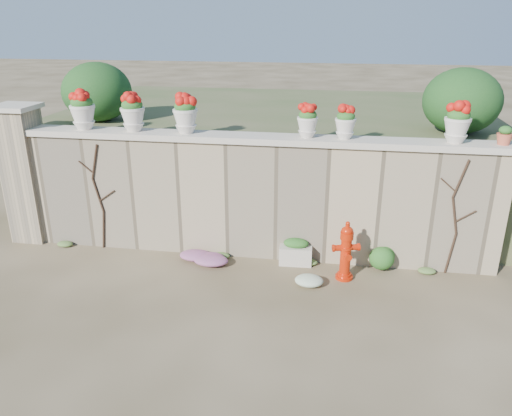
% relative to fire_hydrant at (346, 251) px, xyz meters
% --- Properties ---
extents(ground, '(80.00, 80.00, 0.00)m').
position_rel_fire_hydrant_xyz_m(ground, '(-1.58, -1.13, -0.49)').
color(ground, '#473B23').
rests_on(ground, ground).
extents(stone_wall, '(8.00, 0.40, 2.00)m').
position_rel_fire_hydrant_xyz_m(stone_wall, '(-1.58, 0.67, 0.51)').
color(stone_wall, '#998666').
rests_on(stone_wall, ground).
extents(wall_cap, '(8.10, 0.52, 0.10)m').
position_rel_fire_hydrant_xyz_m(wall_cap, '(-1.58, 0.67, 1.56)').
color(wall_cap, beige).
rests_on(wall_cap, stone_wall).
extents(gate_pillar, '(0.72, 0.72, 2.48)m').
position_rel_fire_hydrant_xyz_m(gate_pillar, '(-5.73, 0.67, 0.77)').
color(gate_pillar, '#998666').
rests_on(gate_pillar, ground).
extents(raised_fill, '(9.00, 6.00, 2.00)m').
position_rel_fire_hydrant_xyz_m(raised_fill, '(-1.58, 3.87, 0.51)').
color(raised_fill, '#384C23').
rests_on(raised_fill, ground).
extents(back_shrub_left, '(1.30, 1.30, 1.10)m').
position_rel_fire_hydrant_xyz_m(back_shrub_left, '(-4.78, 1.87, 2.06)').
color(back_shrub_left, '#143814').
rests_on(back_shrub_left, raised_fill).
extents(back_shrub_right, '(1.30, 1.30, 1.10)m').
position_rel_fire_hydrant_xyz_m(back_shrub_right, '(1.82, 1.87, 2.06)').
color(back_shrub_right, '#143814').
rests_on(back_shrub_right, raised_fill).
extents(vine_left, '(0.60, 0.04, 1.91)m').
position_rel_fire_hydrant_xyz_m(vine_left, '(-4.25, 0.45, 0.50)').
color(vine_left, black).
rests_on(vine_left, ground).
extents(vine_right, '(0.60, 0.04, 1.91)m').
position_rel_fire_hydrant_xyz_m(vine_right, '(1.65, 0.45, 0.50)').
color(vine_right, black).
rests_on(vine_right, ground).
extents(fire_hydrant, '(0.42, 0.30, 0.97)m').
position_rel_fire_hydrant_xyz_m(fire_hydrant, '(0.00, 0.00, 0.00)').
color(fire_hydrant, '#B81F07').
rests_on(fire_hydrant, ground).
extents(planter_box, '(0.55, 0.33, 0.45)m').
position_rel_fire_hydrant_xyz_m(planter_box, '(-0.81, 0.40, -0.28)').
color(planter_box, beige).
rests_on(planter_box, ground).
extents(green_shrub, '(0.53, 0.47, 0.50)m').
position_rel_fire_hydrant_xyz_m(green_shrub, '(0.61, 0.42, -0.24)').
color(green_shrub, '#1E5119').
rests_on(green_shrub, ground).
extents(magenta_clump, '(0.79, 0.53, 0.21)m').
position_rel_fire_hydrant_xyz_m(magenta_clump, '(-2.34, 0.15, -0.38)').
color(magenta_clump, '#C627B2').
rests_on(magenta_clump, ground).
extents(white_flowers, '(0.57, 0.45, 0.20)m').
position_rel_fire_hydrant_xyz_m(white_flowers, '(-0.50, -0.33, -0.39)').
color(white_flowers, white).
rests_on(white_flowers, ground).
extents(urn_pot_0, '(0.42, 0.42, 0.66)m').
position_rel_fire_hydrant_xyz_m(urn_pot_0, '(-4.47, 0.67, 1.94)').
color(urn_pot_0, beige).
rests_on(urn_pot_0, wall_cap).
extents(urn_pot_1, '(0.40, 0.40, 0.63)m').
position_rel_fire_hydrant_xyz_m(urn_pot_1, '(-3.59, 0.67, 1.92)').
color(urn_pot_1, beige).
rests_on(urn_pot_1, wall_cap).
extents(urn_pot_2, '(0.40, 0.40, 0.63)m').
position_rel_fire_hydrant_xyz_m(urn_pot_2, '(-2.69, 0.67, 1.92)').
color(urn_pot_2, beige).
rests_on(urn_pot_2, wall_cap).
extents(urn_pot_3, '(0.33, 0.33, 0.51)m').
position_rel_fire_hydrant_xyz_m(urn_pot_3, '(-0.71, 0.67, 1.87)').
color(urn_pot_3, beige).
rests_on(urn_pot_3, wall_cap).
extents(urn_pot_4, '(0.33, 0.33, 0.51)m').
position_rel_fire_hydrant_xyz_m(urn_pot_4, '(-0.12, 0.67, 1.86)').
color(urn_pot_4, beige).
rests_on(urn_pot_4, wall_cap).
extents(urn_pot_5, '(0.39, 0.39, 0.61)m').
position_rel_fire_hydrant_xyz_m(urn_pot_5, '(1.53, 0.67, 1.91)').
color(urn_pot_5, beige).
rests_on(urn_pot_5, wall_cap).
extents(terracotta_pot, '(0.23, 0.23, 0.27)m').
position_rel_fire_hydrant_xyz_m(terracotta_pot, '(2.22, 0.67, 1.74)').
color(terracotta_pot, '#BC5339').
rests_on(terracotta_pot, wall_cap).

